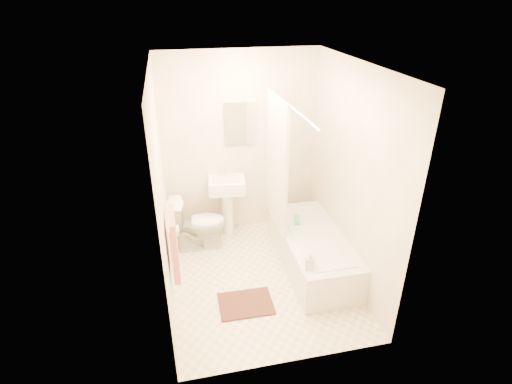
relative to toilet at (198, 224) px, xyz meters
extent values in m
plane|color=beige|center=(0.63, -0.80, -0.34)|extent=(2.40, 2.40, 0.00)
plane|color=white|center=(0.63, -0.80, 2.06)|extent=(2.40, 2.40, 0.00)
cube|color=beige|center=(0.63, 0.40, 0.86)|extent=(2.00, 0.02, 2.40)
cube|color=beige|center=(-0.37, -0.80, 0.86)|extent=(0.02, 2.40, 2.40)
cube|color=beige|center=(1.63, -0.80, 0.86)|extent=(0.02, 2.40, 2.40)
cube|color=white|center=(0.63, 0.38, 1.16)|extent=(0.40, 0.03, 0.55)
cylinder|color=silver|center=(0.93, -0.70, 1.66)|extent=(0.03, 1.70, 0.03)
cube|color=silver|center=(0.93, -0.30, 0.88)|extent=(0.04, 0.80, 1.55)
cylinder|color=silver|center=(-0.33, -1.05, 0.76)|extent=(0.02, 0.60, 0.02)
cube|color=#CC7266|center=(-0.30, -1.05, 0.44)|extent=(0.06, 0.45, 0.66)
cylinder|color=white|center=(-0.30, -0.68, 0.36)|extent=(0.11, 0.12, 0.12)
imported|color=white|center=(0.00, 0.00, 0.00)|extent=(0.71, 0.42, 0.68)
cube|color=#49211A|center=(0.38, -1.20, -0.33)|extent=(0.58, 0.44, 0.02)
imported|color=white|center=(1.04, -1.28, 0.20)|extent=(0.11, 0.11, 0.20)
cube|color=#3FBD67|center=(1.19, -0.37, 0.12)|extent=(0.12, 0.23, 0.04)
camera|label=1|loc=(-0.21, -4.39, 2.66)|focal=28.00mm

